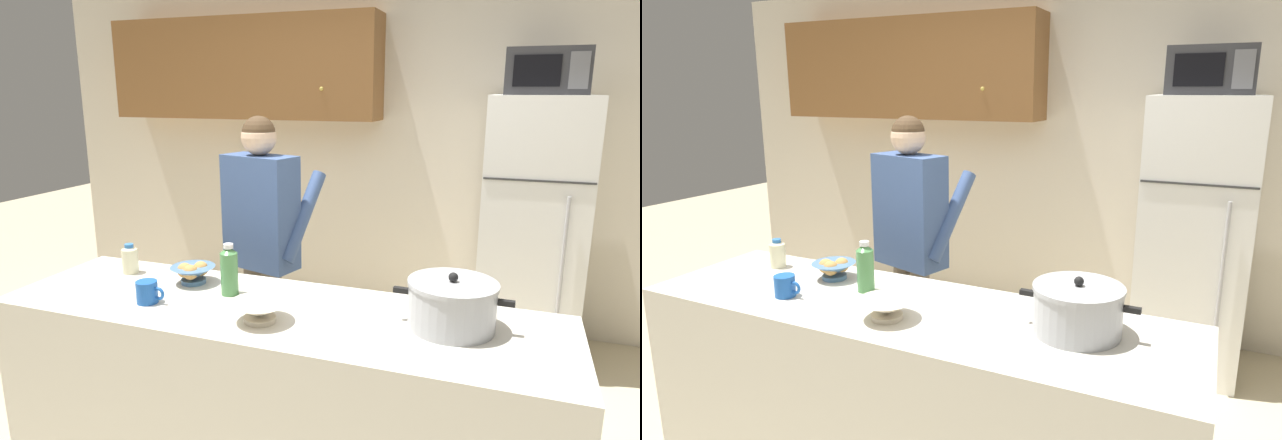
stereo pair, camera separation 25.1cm
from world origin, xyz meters
TOP-DOWN VIEW (x-y plane):
  - back_wall_unit at (-0.28, 2.25)m, footprint 6.00×0.48m
  - kitchen_island at (0.00, 0.00)m, footprint 2.36×0.68m
  - refrigerator at (1.02, 1.85)m, footprint 0.64×0.68m
  - microwave at (1.02, 1.83)m, footprint 0.48×0.37m
  - person_near_pot at (-0.44, 0.80)m, footprint 0.58×0.52m
  - cooking_pot at (0.70, 0.06)m, footprint 0.45×0.33m
  - coffee_mug at (-0.53, -0.13)m, footprint 0.13×0.09m
  - bread_bowl at (-0.48, 0.14)m, footprint 0.21×0.21m
  - empty_bowl at (0.00, -0.14)m, footprint 0.23×0.23m
  - bottle_near_edge at (-0.85, 0.17)m, footprint 0.08×0.08m
  - bottle_mid_counter at (-0.25, 0.08)m, footprint 0.08×0.08m

SIDE VIEW (x-z plane):
  - kitchen_island at x=0.00m, z-range 0.00..0.92m
  - refrigerator at x=1.02m, z-range 0.00..1.77m
  - empty_bowl at x=0.00m, z-range 0.93..1.01m
  - coffee_mug at x=-0.53m, z-range 0.92..1.02m
  - bread_bowl at x=-0.48m, z-range 0.92..1.02m
  - bottle_near_edge at x=-0.85m, z-range 0.92..1.07m
  - cooking_pot at x=0.70m, z-range 0.90..1.12m
  - bottle_mid_counter at x=-0.25m, z-range 0.92..1.15m
  - person_near_pot at x=-0.44m, z-range 0.21..1.87m
  - back_wall_unit at x=-0.28m, z-range 0.16..2.76m
  - microwave at x=1.02m, z-range 1.77..2.05m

